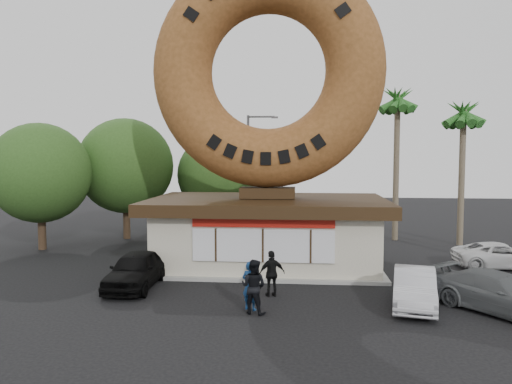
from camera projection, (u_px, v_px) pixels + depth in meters
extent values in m
plane|color=black|center=(257.00, 302.00, 18.17)|extent=(90.00, 90.00, 0.00)
cube|color=beige|center=(268.00, 235.00, 24.01)|extent=(10.00, 6.00, 3.00)
cube|color=#999993|center=(268.00, 264.00, 24.12)|extent=(10.60, 6.60, 0.15)
cube|color=#3F3F3F|center=(268.00, 203.00, 23.89)|extent=(10.00, 6.00, 0.10)
cube|color=black|center=(268.00, 204.00, 23.90)|extent=(11.20, 7.20, 0.55)
cube|color=silver|center=(263.00, 246.00, 20.98)|extent=(6.00, 0.12, 1.40)
cube|color=#A7170E|center=(263.00, 222.00, 20.88)|extent=(6.00, 0.10, 0.45)
cube|color=black|center=(268.00, 193.00, 23.85)|extent=(2.60, 1.40, 0.50)
torus|color=#93582A|center=(268.00, 72.00, 23.42)|extent=(10.93, 2.79, 10.93)
cylinder|color=#473321|center=(127.00, 213.00, 31.80)|extent=(0.44, 0.44, 3.30)
sphere|color=#284B1A|center=(126.00, 166.00, 31.57)|extent=(6.00, 6.00, 6.00)
cylinder|color=#473321|center=(217.00, 213.00, 33.31)|extent=(0.44, 0.44, 2.86)
sphere|color=#284B1A|center=(217.00, 175.00, 33.11)|extent=(5.20, 5.20, 5.20)
cylinder|color=#473321|center=(42.00, 222.00, 28.14)|extent=(0.44, 0.44, 3.08)
sphere|color=#284B1A|center=(40.00, 173.00, 27.93)|extent=(5.60, 5.60, 5.60)
cylinder|color=#726651|center=(396.00, 168.00, 31.06)|extent=(0.36, 0.36, 9.00)
cylinder|color=#726651|center=(462.00, 178.00, 29.29)|extent=(0.36, 0.36, 8.00)
cylinder|color=#59595E|center=(248.00, 175.00, 33.93)|extent=(0.18, 0.18, 8.00)
cylinder|color=#59595E|center=(261.00, 117.00, 33.55)|extent=(1.80, 0.12, 0.12)
cube|color=#59595E|center=(275.00, 117.00, 33.47)|extent=(0.45, 0.20, 0.12)
imported|color=navy|center=(250.00, 286.00, 17.24)|extent=(0.74, 0.63, 1.71)
imported|color=black|center=(254.00, 286.00, 16.84)|extent=(1.08, 0.96, 1.86)
imported|color=black|center=(272.00, 274.00, 18.87)|extent=(1.11, 0.76, 1.75)
imported|color=black|center=(135.00, 270.00, 20.12)|extent=(1.81, 4.32, 1.46)
imported|color=#BBBAC0|center=(414.00, 288.00, 17.66)|extent=(2.18, 4.24, 1.33)
imported|color=#5D6062|center=(500.00, 293.00, 16.93)|extent=(4.43, 4.78, 1.35)
imported|color=silver|center=(501.00, 256.00, 23.58)|extent=(4.39, 2.13, 1.20)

